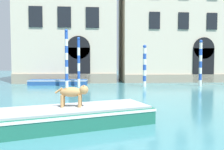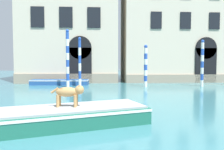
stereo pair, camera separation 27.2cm
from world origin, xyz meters
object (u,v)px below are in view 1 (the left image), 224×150
(mooring_pole_1, at_px, (145,66))
(mooring_pole_4, at_px, (79,62))
(boat_moored_near_palazzo, at_px, (58,82))
(dog_on_deck, at_px, (74,92))
(mooring_pole_3, at_px, (67,58))
(boat_foreground, at_px, (48,118))
(mooring_pole_0, at_px, (201,63))

(mooring_pole_1, bearing_deg, mooring_pole_4, 175.10)
(boat_moored_near_palazzo, height_order, mooring_pole_1, mooring_pole_1)
(dog_on_deck, relative_size, mooring_pole_3, 0.23)
(boat_moored_near_palazzo, distance_m, mooring_pole_1, 7.91)
(boat_foreground, height_order, mooring_pole_4, mooring_pole_4)
(mooring_pole_1, height_order, mooring_pole_4, mooring_pole_4)
(dog_on_deck, relative_size, boat_moored_near_palazzo, 0.20)
(boat_moored_near_palazzo, distance_m, mooring_pole_0, 12.58)
(dog_on_deck, height_order, mooring_pole_3, mooring_pole_3)
(boat_moored_near_palazzo, bearing_deg, boat_foreground, -78.33)
(boat_foreground, relative_size, mooring_pole_0, 1.71)
(mooring_pole_0, bearing_deg, mooring_pole_3, -179.50)
(mooring_pole_0, xyz_separation_m, mooring_pole_3, (-11.23, -0.10, 0.38))
(dog_on_deck, distance_m, mooring_pole_3, 11.13)
(dog_on_deck, distance_m, mooring_pole_1, 11.98)
(mooring_pole_1, height_order, mooring_pole_3, mooring_pole_3)
(dog_on_deck, bearing_deg, boat_moored_near_palazzo, 105.78)
(boat_foreground, distance_m, mooring_pole_1, 12.61)
(boat_moored_near_palazzo, bearing_deg, mooring_pole_3, -61.41)
(boat_foreground, xyz_separation_m, mooring_pole_0, (10.32, 11.31, 1.68))
(mooring_pole_3, xyz_separation_m, mooring_pole_4, (0.93, 0.52, -0.29))
(mooring_pole_4, bearing_deg, boat_moored_near_palazzo, 139.29)
(boat_moored_near_palazzo, relative_size, mooring_pole_3, 1.12)
(mooring_pole_0, relative_size, mooring_pole_1, 1.13)
(mooring_pole_0, distance_m, mooring_pole_4, 10.31)
(mooring_pole_3, distance_m, mooring_pole_4, 1.10)
(mooring_pole_1, bearing_deg, dog_on_deck, -113.41)
(boat_foreground, distance_m, mooring_pole_0, 15.40)
(boat_foreground, bearing_deg, mooring_pole_1, 46.38)
(boat_foreground, bearing_deg, boat_moored_near_palazzo, 80.66)
(mooring_pole_0, relative_size, mooring_pole_4, 0.95)
(boat_foreground, distance_m, mooring_pole_4, 11.87)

